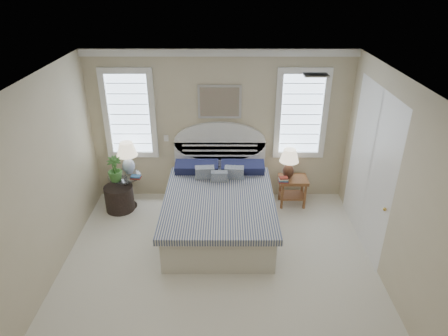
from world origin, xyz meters
TOP-DOWN VIEW (x-y plane):
  - floor at (0.00, 0.00)m, footprint 4.50×5.00m
  - ceiling at (0.00, 0.00)m, footprint 4.50×5.00m
  - wall_back at (0.00, 2.50)m, footprint 4.50×0.02m
  - wall_left at (-2.25, 0.00)m, footprint 0.02×5.00m
  - wall_right at (2.25, 0.00)m, footprint 0.02×5.00m
  - crown_molding at (0.00, 2.46)m, footprint 4.50×0.08m
  - hvac_vent at (1.20, 0.80)m, footprint 0.30×0.20m
  - switch_plate at (-0.95, 2.48)m, footprint 0.08×0.01m
  - window_left at (-1.55, 2.48)m, footprint 0.90×0.06m
  - window_right at (1.40, 2.48)m, footprint 0.90×0.06m
  - painting at (0.00, 2.46)m, footprint 0.74×0.04m
  - closet_door at (2.23, 1.20)m, footprint 0.02×1.80m
  - bed at (0.00, 1.46)m, footprint 1.72×2.28m
  - side_table_left at (-1.65, 2.05)m, footprint 0.56×0.56m
  - nightstand_right at (1.30, 2.15)m, footprint 0.50×0.40m
  - floor_pot at (-1.76, 1.97)m, footprint 0.64×0.64m
  - lamp_left at (-1.59, 2.16)m, footprint 0.46×0.46m
  - lamp_right at (1.20, 2.18)m, footprint 0.39×0.39m
  - potted_plant at (-1.75, 1.87)m, footprint 0.32×0.32m
  - books_left at (-1.43, 1.95)m, footprint 0.17×0.13m
  - books_right at (1.10, 2.00)m, footprint 0.18×0.13m

SIDE VIEW (x-z plane):
  - floor at x=0.00m, z-range -0.01..0.01m
  - floor_pot at x=-1.76m, z-range 0.00..0.45m
  - bed at x=0.00m, z-range -0.35..1.12m
  - nightstand_right at x=1.30m, z-range 0.12..0.65m
  - side_table_left at x=-1.65m, z-range 0.07..0.70m
  - books_right at x=1.10m, z-range 0.53..0.62m
  - books_left at x=-1.43m, z-range 0.63..0.68m
  - potted_plant at x=-1.75m, z-range 0.63..1.06m
  - lamp_right at x=1.20m, z-range 0.59..1.13m
  - lamp_left at x=-1.59m, z-range 0.69..1.27m
  - switch_plate at x=-0.95m, z-range 1.09..1.21m
  - closet_door at x=2.23m, z-range 0.00..2.40m
  - wall_back at x=0.00m, z-range 0.00..2.70m
  - wall_left at x=-2.25m, z-range 0.00..2.70m
  - wall_right at x=2.25m, z-range 0.00..2.70m
  - window_left at x=-1.55m, z-range 0.80..2.40m
  - window_right at x=1.40m, z-range 0.80..2.40m
  - painting at x=0.00m, z-range 1.53..2.11m
  - crown_molding at x=0.00m, z-range 2.58..2.70m
  - hvac_vent at x=1.20m, z-range 2.67..2.69m
  - ceiling at x=0.00m, z-range 2.70..2.71m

